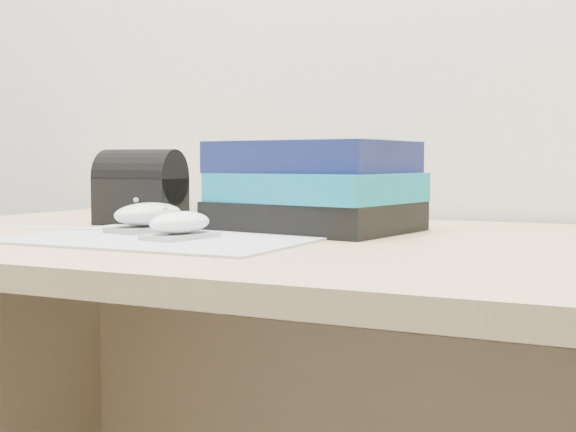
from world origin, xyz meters
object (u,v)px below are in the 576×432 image
at_px(mouse_front, 180,225).
at_px(pouch, 141,188).
at_px(mouse_rear, 149,217).
at_px(book_stack, 315,187).
at_px(desk, 385,399).

height_order(mouse_front, pouch, pouch).
bearing_deg(pouch, mouse_front, -43.64).
distance_m(mouse_rear, mouse_front, 0.12).
bearing_deg(book_stack, pouch, -177.31).
bearing_deg(book_stack, mouse_front, -114.63).
distance_m(desk, book_stack, 0.33).
bearing_deg(mouse_rear, mouse_front, -34.69).
xyz_separation_m(desk, mouse_front, (-0.22, -0.19, 0.26)).
height_order(mouse_rear, book_stack, book_stack).
bearing_deg(mouse_front, book_stack, 65.37).
xyz_separation_m(desk, mouse_rear, (-0.32, -0.12, 0.26)).
distance_m(desk, pouch, 0.53).
relative_size(book_stack, pouch, 2.20).
xyz_separation_m(desk, book_stack, (-0.12, 0.03, 0.30)).
bearing_deg(pouch, mouse_rear, -50.04).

